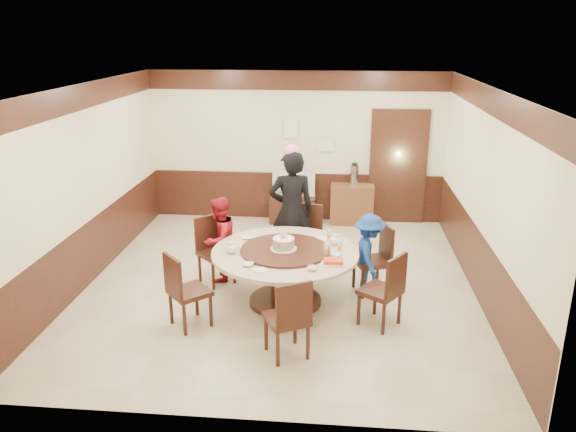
# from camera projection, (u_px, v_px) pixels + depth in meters

# --- Properties ---
(room) EXTENTS (6.00, 6.04, 2.84)m
(room) POSITION_uv_depth(u_px,v_px,m) (280.00, 213.00, 7.82)
(room) COLOR beige
(room) RESTS_ON ground
(banquet_table) EXTENTS (1.93, 1.93, 0.78)m
(banquet_table) POSITION_uv_depth(u_px,v_px,m) (285.00, 266.00, 7.41)
(banquet_table) COLOR #331710
(banquet_table) RESTS_ON ground
(chair_0) EXTENTS (0.57, 0.56, 0.97)m
(chair_0) POSITION_uv_depth(u_px,v_px,m) (372.00, 271.00, 7.81)
(chair_0) COLOR #331710
(chair_0) RESTS_ON ground
(chair_1) EXTENTS (0.54, 0.55, 0.97)m
(chair_1) POSITION_uv_depth(u_px,v_px,m) (305.00, 248.00, 8.63)
(chair_1) COLOR #331710
(chair_1) RESTS_ON ground
(chair_2) EXTENTS (0.62, 0.62, 0.97)m
(chair_2) POSITION_uv_depth(u_px,v_px,m) (216.00, 262.00, 8.11)
(chair_2) COLOR #331710
(chair_2) RESTS_ON ground
(chair_3) EXTENTS (0.62, 0.62, 0.97)m
(chair_3) POSITION_uv_depth(u_px,v_px,m) (189.00, 303.00, 6.90)
(chair_3) COLOR #331710
(chair_3) RESTS_ON ground
(chair_4) EXTENTS (0.60, 0.60, 0.97)m
(chair_4) POSITION_uv_depth(u_px,v_px,m) (287.00, 331.00, 6.26)
(chair_4) COLOR #331710
(chair_4) RESTS_ON ground
(chair_5) EXTENTS (0.62, 0.62, 0.97)m
(chair_5) POSITION_uv_depth(u_px,v_px,m) (381.00, 303.00, 6.92)
(chair_5) COLOR #331710
(chair_5) RESTS_ON ground
(person_standing) EXTENTS (0.75, 0.57, 1.85)m
(person_standing) POSITION_uv_depth(u_px,v_px,m) (291.00, 211.00, 8.38)
(person_standing) COLOR black
(person_standing) RESTS_ON ground
(person_red) EXTENTS (0.69, 0.75, 1.25)m
(person_red) POSITION_uv_depth(u_px,v_px,m) (220.00, 239.00, 8.09)
(person_red) COLOR maroon
(person_red) RESTS_ON ground
(person_blue) EXTENTS (0.50, 0.79, 1.15)m
(person_blue) POSITION_uv_depth(u_px,v_px,m) (369.00, 255.00, 7.66)
(person_blue) COLOR navy
(person_blue) RESTS_ON ground
(birthday_cake) EXTENTS (0.34, 0.34, 0.22)m
(birthday_cake) POSITION_uv_depth(u_px,v_px,m) (284.00, 243.00, 7.30)
(birthday_cake) COLOR white
(birthday_cake) RESTS_ON banquet_table
(teapot_left) EXTENTS (0.17, 0.15, 0.13)m
(teapot_left) POSITION_uv_depth(u_px,v_px,m) (231.00, 249.00, 7.26)
(teapot_left) COLOR white
(teapot_left) RESTS_ON banquet_table
(teapot_right) EXTENTS (0.17, 0.15, 0.13)m
(teapot_right) POSITION_uv_depth(u_px,v_px,m) (335.00, 240.00, 7.54)
(teapot_right) COLOR white
(teapot_right) RESTS_ON banquet_table
(bowl_0) EXTENTS (0.14, 0.14, 0.04)m
(bowl_0) POSITION_uv_depth(u_px,v_px,m) (247.00, 238.00, 7.75)
(bowl_0) COLOR white
(bowl_0) RESTS_ON banquet_table
(bowl_1) EXTENTS (0.13, 0.13, 0.04)m
(bowl_1) POSITION_uv_depth(u_px,v_px,m) (312.00, 268.00, 6.76)
(bowl_1) COLOR white
(bowl_1) RESTS_ON banquet_table
(bowl_2) EXTENTS (0.14, 0.14, 0.03)m
(bowl_2) POSITION_uv_depth(u_px,v_px,m) (248.00, 265.00, 6.88)
(bowl_2) COLOR white
(bowl_2) RESTS_ON banquet_table
(bowl_3) EXTENTS (0.15, 0.15, 0.05)m
(bowl_3) POSITION_uv_depth(u_px,v_px,m) (336.00, 255.00, 7.15)
(bowl_3) COLOR white
(bowl_3) RESTS_ON banquet_table
(saucer_near) EXTENTS (0.18, 0.18, 0.01)m
(saucer_near) POSITION_uv_depth(u_px,v_px,m) (259.00, 270.00, 6.75)
(saucer_near) COLOR white
(saucer_near) RESTS_ON banquet_table
(saucer_far) EXTENTS (0.18, 0.18, 0.01)m
(saucer_far) POSITION_uv_depth(u_px,v_px,m) (321.00, 238.00, 7.77)
(saucer_far) COLOR white
(saucer_far) RESTS_ON banquet_table
(shrimp_platter) EXTENTS (0.30, 0.20, 0.06)m
(shrimp_platter) POSITION_uv_depth(u_px,v_px,m) (333.00, 262.00, 6.92)
(shrimp_platter) COLOR white
(shrimp_platter) RESTS_ON banquet_table
(bottle_0) EXTENTS (0.06, 0.06, 0.16)m
(bottle_0) POSITION_uv_depth(u_px,v_px,m) (326.00, 249.00, 7.19)
(bottle_0) COLOR silver
(bottle_0) RESTS_ON banquet_table
(bottle_1) EXTENTS (0.06, 0.06, 0.16)m
(bottle_1) POSITION_uv_depth(u_px,v_px,m) (340.00, 247.00, 7.26)
(bottle_1) COLOR silver
(bottle_1) RESTS_ON banquet_table
(bottle_2) EXTENTS (0.06, 0.06, 0.16)m
(bottle_2) POSITION_uv_depth(u_px,v_px,m) (329.00, 235.00, 7.67)
(bottle_2) COLOR silver
(bottle_2) RESTS_ON banquet_table
(tv_stand) EXTENTS (0.85, 0.45, 0.50)m
(tv_stand) POSITION_uv_depth(u_px,v_px,m) (293.00, 209.00, 10.67)
(tv_stand) COLOR #331710
(tv_stand) RESTS_ON ground
(television) EXTENTS (0.82, 0.19, 0.47)m
(television) POSITION_uv_depth(u_px,v_px,m) (293.00, 185.00, 10.51)
(television) COLOR #969598
(television) RESTS_ON tv_stand
(side_cabinet) EXTENTS (0.80, 0.40, 0.75)m
(side_cabinet) POSITION_uv_depth(u_px,v_px,m) (352.00, 204.00, 10.56)
(side_cabinet) COLOR brown
(side_cabinet) RESTS_ON ground
(thermos) EXTENTS (0.15, 0.15, 0.38)m
(thermos) POSITION_uv_depth(u_px,v_px,m) (354.00, 175.00, 10.38)
(thermos) COLOR silver
(thermos) RESTS_ON side_cabinet
(notice_left) EXTENTS (0.25, 0.00, 0.35)m
(notice_left) POSITION_uv_depth(u_px,v_px,m) (291.00, 129.00, 10.39)
(notice_left) COLOR white
(notice_left) RESTS_ON room
(notice_right) EXTENTS (0.30, 0.00, 0.22)m
(notice_right) POSITION_uv_depth(u_px,v_px,m) (326.00, 145.00, 10.43)
(notice_right) COLOR white
(notice_right) RESTS_ON room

